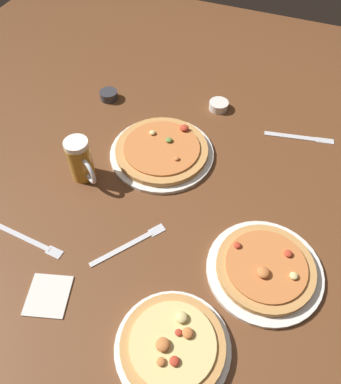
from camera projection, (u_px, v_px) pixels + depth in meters
name	position (u px, v px, depth m)	size (l,w,h in m)	color
ground_plane	(170.00, 199.00, 1.13)	(2.40, 2.40, 0.03)	brown
pizza_plate_near	(265.00, 269.00, 0.95)	(0.29, 0.29, 0.05)	silver
pizza_plate_far	(162.00, 151.00, 1.21)	(0.33, 0.33, 0.05)	silver
pizza_plate_side	(173.00, 346.00, 0.83)	(0.26, 0.26, 0.05)	silver
beer_mug_dark	(81.00, 161.00, 1.11)	(0.11, 0.09, 0.14)	#B27A23
ramekin_sauce	(219.00, 105.00, 1.35)	(0.07, 0.07, 0.03)	silver
ramekin_butter	(109.00, 95.00, 1.39)	(0.06, 0.06, 0.03)	#333338
napkin_folded	(48.00, 295.00, 0.92)	(0.10, 0.11, 0.01)	silver
fork_left	(28.00, 240.00, 1.02)	(0.23, 0.04, 0.01)	silver
knife_right	(300.00, 137.00, 1.27)	(0.23, 0.06, 0.01)	silver
fork_spare	(130.00, 244.00, 1.01)	(0.15, 0.19, 0.01)	silver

